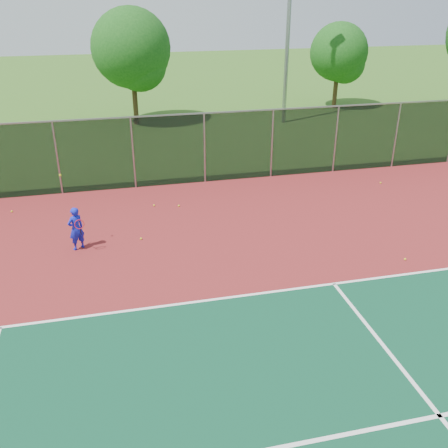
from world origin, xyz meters
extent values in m
plane|color=#2E5A19|center=(0.00, 0.00, 0.00)|extent=(120.00, 120.00, 0.00)
cube|color=maroon|center=(0.00, 2.00, 0.01)|extent=(30.00, 20.00, 0.02)
cube|color=white|center=(2.00, 3.00, 0.03)|extent=(22.00, 0.10, 0.00)
cube|color=white|center=(2.00, -2.00, 0.03)|extent=(18.00, 0.10, 0.00)
cube|color=black|center=(0.00, 12.00, 1.52)|extent=(30.00, 0.04, 3.00)
cube|color=gray|center=(0.00, 12.00, 3.02)|extent=(30.00, 0.06, 0.06)
imported|color=#141EC1|center=(-5.20, 6.88, 0.74)|extent=(0.63, 0.57, 1.45)
cylinder|color=black|center=(-5.05, 6.63, 0.74)|extent=(0.03, 0.15, 0.27)
torus|color=#A51414|center=(-5.05, 6.53, 1.04)|extent=(0.30, 0.13, 0.29)
sphere|color=yellow|center=(-5.45, 6.98, 2.54)|extent=(0.07, 0.07, 0.07)
sphere|color=yellow|center=(-1.52, 9.53, 0.06)|extent=(0.07, 0.07, 0.07)
sphere|color=yellow|center=(-2.46, 9.80, 0.06)|extent=(0.07, 0.07, 0.07)
sphere|color=yellow|center=(-7.76, 10.43, 0.06)|extent=(0.07, 0.07, 0.07)
sphere|color=yellow|center=(7.36, 10.04, 0.06)|extent=(0.07, 0.07, 0.07)
sphere|color=yellow|center=(4.74, 3.78, 0.06)|extent=(0.07, 0.07, 0.07)
sphere|color=yellow|center=(-3.17, 7.06, 0.06)|extent=(0.07, 0.07, 0.07)
cylinder|color=gray|center=(6.84, 21.29, 5.97)|extent=(0.24, 0.24, 11.95)
cylinder|color=#352313|center=(-2.18, 22.93, 1.30)|extent=(0.30, 0.30, 2.61)
sphere|color=#134713|center=(-2.18, 22.93, 4.49)|extent=(4.63, 4.63, 4.63)
sphere|color=#134713|center=(-1.78, 22.63, 3.62)|extent=(3.18, 3.18, 3.18)
cylinder|color=#352313|center=(11.70, 24.48, 1.09)|extent=(0.30, 0.30, 2.18)
sphere|color=#134713|center=(11.70, 24.48, 3.75)|extent=(3.87, 3.87, 3.87)
sphere|color=#134713|center=(12.10, 24.18, 3.02)|extent=(2.66, 2.66, 2.66)
camera|label=1|loc=(-3.82, -8.13, 7.74)|focal=40.00mm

